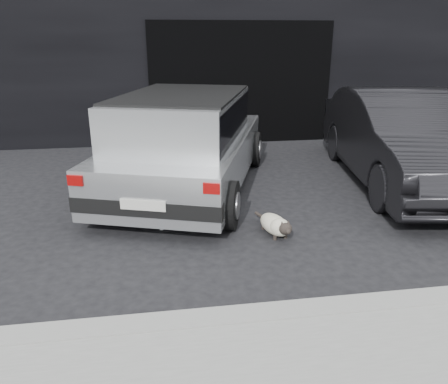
{
  "coord_description": "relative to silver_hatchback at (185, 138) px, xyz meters",
  "views": [
    {
      "loc": [
        -0.86,
        -5.63,
        2.31
      ],
      "look_at": [
        -0.13,
        -0.87,
        0.57
      ],
      "focal_mm": 35.0,
      "sensor_mm": 36.0,
      "label": 1
    }
  ],
  "objects": [
    {
      "name": "second_car",
      "position": [
        3.47,
        -0.17,
        -0.08
      ],
      "size": [
        2.25,
        4.7,
        1.49
      ],
      "primitive_type": "imported",
      "rotation": [
        0.0,
        0.0,
        -0.15
      ],
      "color": "black",
      "rests_on": "ground"
    },
    {
      "name": "cat_white",
      "position": [
        -0.21,
        -1.45,
        -0.63
      ],
      "size": [
        0.86,
        0.38,
        0.4
      ],
      "rotation": [
        0.0,
        0.0,
        -1.73
      ],
      "color": "silver",
      "rests_on": "ground"
    },
    {
      "name": "cat_siamese",
      "position": [
        0.96,
        -1.86,
        -0.7
      ],
      "size": [
        0.38,
        0.81,
        0.29
      ],
      "rotation": [
        0.0,
        0.0,
        3.34
      ],
      "color": "beige",
      "rests_on": "ground"
    },
    {
      "name": "silver_hatchback",
      "position": [
        0.0,
        0.0,
        0.0
      ],
      "size": [
        3.05,
        4.47,
        1.51
      ],
      "rotation": [
        0.0,
        0.0,
        -0.33
      ],
      "color": "silver",
      "rests_on": "ground"
    },
    {
      "name": "building_facade",
      "position": [
        1.45,
        5.07,
        1.67
      ],
      "size": [
        34.0,
        4.0,
        5.0
      ],
      "primitive_type": "cube",
      "color": "black",
      "rests_on": "ground"
    },
    {
      "name": "ground",
      "position": [
        0.45,
        -0.93,
        -0.83
      ],
      "size": [
        80.0,
        80.0,
        0.0
      ],
      "primitive_type": "plane",
      "color": "black",
      "rests_on": "ground"
    },
    {
      "name": "garage_opening",
      "position": [
        1.45,
        3.06,
        0.47
      ],
      "size": [
        4.0,
        0.1,
        2.6
      ],
      "primitive_type": "cube",
      "color": "black",
      "rests_on": "ground"
    },
    {
      "name": "curb",
      "position": [
        1.45,
        -3.53,
        -0.77
      ],
      "size": [
        18.0,
        0.25,
        0.12
      ],
      "primitive_type": "cube",
      "color": "gray",
      "rests_on": "ground"
    }
  ]
}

